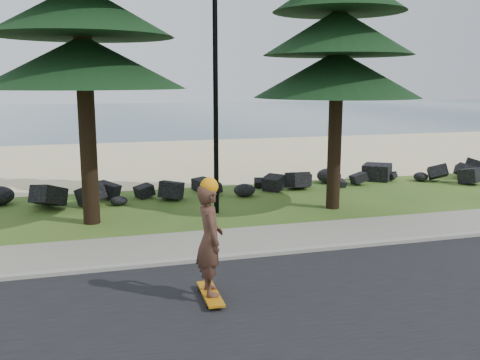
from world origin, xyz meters
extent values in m
plane|color=#30561B|center=(0.00, 0.00, 0.00)|extent=(160.00, 160.00, 0.00)
cube|color=black|center=(0.00, -4.50, 0.01)|extent=(160.00, 7.00, 0.02)
cube|color=#A09E90|center=(0.00, -0.90, 0.05)|extent=(160.00, 0.20, 0.10)
cube|color=gray|center=(0.00, 0.20, 0.04)|extent=(160.00, 2.00, 0.08)
cube|color=beige|center=(0.00, 14.50, 0.01)|extent=(160.00, 15.00, 0.01)
cube|color=#395B6D|center=(0.00, 51.00, 0.00)|extent=(160.00, 58.00, 0.01)
cylinder|color=black|center=(3.50, 2.80, 6.00)|extent=(0.40, 0.40, 12.00)
cylinder|color=black|center=(0.00, 3.20, 4.00)|extent=(0.14, 0.14, 8.00)
cube|color=#BB6E0B|center=(-1.57, -2.88, 0.11)|extent=(0.31, 1.17, 0.04)
imported|color=#4E2F24|center=(-1.57, -2.88, 1.10)|extent=(0.48, 0.72, 1.94)
sphere|color=orange|center=(-1.57, -2.88, 2.03)|extent=(0.31, 0.31, 0.31)
camera|label=1|loc=(-3.49, -11.51, 3.79)|focal=40.00mm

